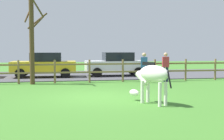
# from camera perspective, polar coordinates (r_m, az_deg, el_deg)

# --- Properties ---
(ground_plane) EXTENTS (60.00, 60.00, 0.00)m
(ground_plane) POSITION_cam_1_polar(r_m,az_deg,el_deg) (11.60, -3.01, -5.14)
(ground_plane) COLOR #3D7528
(parking_asphalt) EXTENTS (28.00, 7.40, 0.05)m
(parking_asphalt) POSITION_cam_1_polar(r_m,az_deg,el_deg) (20.78, -6.36, -0.98)
(parking_asphalt) COLOR #47474C
(parking_asphalt) RESTS_ON ground_plane
(paddock_fence) EXTENTS (20.80, 0.11, 1.25)m
(paddock_fence) POSITION_cam_1_polar(r_m,az_deg,el_deg) (16.41, -7.57, 0.06)
(paddock_fence) COLOR olive
(paddock_fence) RESTS_ON ground_plane
(bare_tree) EXTENTS (1.20, 1.48, 4.65)m
(bare_tree) POSITION_cam_1_polar(r_m,az_deg,el_deg) (16.09, -14.97, 5.72)
(bare_tree) COLOR #513A23
(bare_tree) RESTS_ON ground_plane
(zebra) EXTENTS (1.15, 1.76, 1.41)m
(zebra) POSITION_cam_1_polar(r_m,az_deg,el_deg) (10.10, 7.63, -1.25)
(zebra) COLOR white
(zebra) RESTS_ON ground_plane
(parked_car_white) EXTENTS (4.01, 1.90, 1.56)m
(parked_car_white) POSITION_cam_1_polar(r_m,az_deg,el_deg) (19.93, 0.80, 1.19)
(parked_car_white) COLOR white
(parked_car_white) RESTS_ON parking_asphalt
(parked_car_yellow) EXTENTS (4.05, 1.99, 1.56)m
(parked_car_yellow) POSITION_cam_1_polar(r_m,az_deg,el_deg) (19.47, -12.76, 1.01)
(parked_car_yellow) COLOR yellow
(parked_car_yellow) RESTS_ON parking_asphalt
(visitor_left_of_tree) EXTENTS (0.39, 0.28, 1.64)m
(visitor_left_of_tree) POSITION_cam_1_polar(r_m,az_deg,el_deg) (17.06, 10.18, 0.84)
(visitor_left_of_tree) COLOR #232847
(visitor_left_of_tree) RESTS_ON ground_plane
(visitor_right_of_tree) EXTENTS (0.41, 0.31, 1.64)m
(visitor_right_of_tree) POSITION_cam_1_polar(r_m,az_deg,el_deg) (16.31, 6.14, 0.73)
(visitor_right_of_tree) COLOR #232847
(visitor_right_of_tree) RESTS_ON ground_plane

